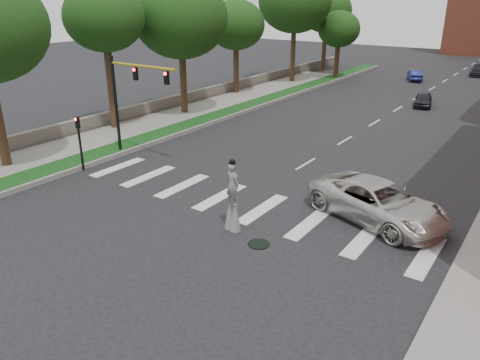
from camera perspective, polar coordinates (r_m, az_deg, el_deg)
ground_plane at (r=22.64m, az=-1.35°, el=-3.65°), size 160.00×160.00×0.00m
grass_median at (r=44.49m, az=1.92°, el=9.30°), size 2.00×60.00×0.25m
median_curb at (r=43.94m, az=3.08°, el=9.14°), size 0.20×60.00×0.28m
sidewalk_left at (r=38.75m, az=-10.05°, el=7.04°), size 4.00×60.00×0.18m
stone_wall at (r=49.11m, az=-2.26°, el=10.98°), size 0.50×56.00×1.10m
manhole at (r=19.66m, az=2.31°, el=-7.80°), size 0.90×0.90×0.04m
traffic_signal at (r=29.83m, az=-13.49°, el=10.42°), size 5.30×0.23×6.20m
secondary_signal at (r=28.60m, az=-18.98°, el=4.81°), size 0.25×0.21×3.23m
stilt_performer at (r=20.26m, az=-0.92°, el=-2.54°), size 0.83×0.60×3.29m
suv_crossing at (r=22.16m, az=16.48°, el=-2.57°), size 7.22×4.99×1.83m
car_near at (r=46.99m, az=21.43°, el=9.14°), size 2.30×4.00×1.28m
car_mid at (r=61.22m, az=20.54°, el=11.89°), size 2.76×4.11×1.28m
car_far at (r=68.06m, az=27.04°, el=11.77°), size 2.17×4.44×1.24m
tree_1 at (r=36.33m, az=-16.24°, el=18.44°), size 5.73×5.73×10.62m
tree_2 at (r=40.24m, az=-7.26°, el=19.00°), size 7.70×7.70×11.19m
tree_3 at (r=48.74m, az=-0.50°, el=18.34°), size 5.74×5.74×9.30m
tree_4 at (r=55.90m, az=6.72°, el=20.83°), size 8.16×8.16×12.44m
tree_5 at (r=65.10m, az=10.48°, el=19.60°), size 6.55×6.55×10.48m
tree_6 at (r=58.81m, az=11.98°, el=17.52°), size 4.93×4.93×7.98m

